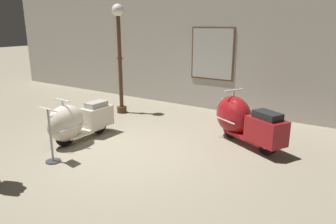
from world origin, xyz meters
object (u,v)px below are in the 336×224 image
Objects in this scene: scooter_0 at (76,121)px; scooter_1 at (242,120)px; info_stanchion at (51,139)px; lamppost at (119,49)px.

scooter_1 is (3.06, 1.92, 0.05)m from scooter_0.
info_stanchion is at bearing 75.58° from scooter_1.
scooter_0 is 1.53× the size of info_stanchion.
info_stanchion is at bearing -70.32° from lamppost.
scooter_1 reaches higher than scooter_0.
scooter_0 is 3.61m from scooter_1.
info_stanchion is at bearing 25.72° from scooter_0.
scooter_0 is at bearing 114.40° from info_stanchion.
scooter_1 is at bearing -6.21° from lamppost.
lamppost is (-0.74, 2.33, 1.37)m from scooter_0.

